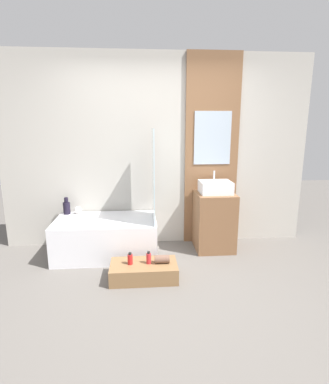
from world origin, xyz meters
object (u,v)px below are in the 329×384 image
at_px(wooden_step_bench, 144,271).
at_px(bottle_soap_primary, 130,259).
at_px(bottle_soap_secondary, 149,258).
at_px(vase_tall_dark, 67,207).
at_px(sink, 215,187).
at_px(vase_round_light, 78,210).
at_px(bathtub, 106,237).

distance_m(wooden_step_bench, bottle_soap_primary, 0.21).
xyz_separation_m(wooden_step_bench, bottle_soap_secondary, (0.06, 0.00, 0.15)).
distance_m(vase_tall_dark, bottle_soap_secondary, 1.47).
bearing_deg(bottle_soap_primary, sink, 34.31).
relative_size(wooden_step_bench, vase_round_light, 7.30).
relative_size(sink, vase_round_light, 4.07).
bearing_deg(vase_tall_dark, sink, -5.17).
distance_m(bathtub, sink, 1.57).
height_order(bathtub, vase_round_light, vase_round_light).
distance_m(sink, vase_tall_dark, 2.01).
bearing_deg(wooden_step_bench, bottle_soap_secondary, 0.00).
distance_m(wooden_step_bench, vase_tall_dark, 1.47).
height_order(bathtub, wooden_step_bench, bathtub).
height_order(vase_tall_dark, vase_round_light, vase_tall_dark).
height_order(vase_tall_dark, bottle_soap_secondary, vase_tall_dark).
relative_size(vase_round_light, bottle_soap_primary, 0.75).
bearing_deg(sink, vase_tall_dark, 174.83).
height_order(sink, vase_tall_dark, sink).
distance_m(sink, vase_round_light, 1.87).
xyz_separation_m(bathtub, vase_tall_dark, (-0.54, 0.27, 0.33)).
xyz_separation_m(bathtub, bottle_soap_secondary, (0.53, -0.66, -0.00)).
height_order(bathtub, sink, sink).
distance_m(vase_tall_dark, bottle_soap_primary, 1.33).
bearing_deg(vase_tall_dark, bottle_soap_primary, -47.12).
height_order(wooden_step_bench, sink, sink).
bearing_deg(wooden_step_bench, bottle_soap_primary, 180.00).
bearing_deg(bottle_soap_primary, bottle_soap_secondary, 0.00).
bearing_deg(wooden_step_bench, bathtub, 125.50).
relative_size(bathtub, sink, 3.13).
distance_m(wooden_step_bench, vase_round_light, 1.35).
bearing_deg(wooden_step_bench, sink, 38.18).
distance_m(vase_round_light, bottle_soap_secondary, 1.35).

